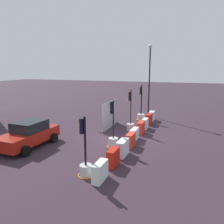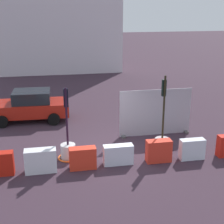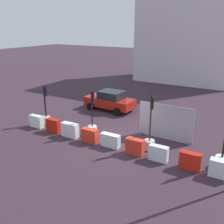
{
  "view_description": "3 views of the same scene",
  "coord_description": "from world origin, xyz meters",
  "px_view_note": "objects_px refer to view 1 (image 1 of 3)",
  "views": [
    {
      "loc": [
        -14.24,
        -4.56,
        4.88
      ],
      "look_at": [
        -0.18,
        0.61,
        1.85
      ],
      "focal_mm": 35.81,
      "sensor_mm": 36.0,
      "label": 1
    },
    {
      "loc": [
        -2.43,
        -12.15,
        5.86
      ],
      "look_at": [
        -0.14,
        -0.12,
        1.84
      ],
      "focal_mm": 52.81,
      "sensor_mm": 36.0,
      "label": 2
    },
    {
      "loc": [
        6.8,
        -12.37,
        6.67
      ],
      "look_at": [
        -0.29,
        -0.39,
        1.9
      ],
      "focal_mm": 40.94,
      "sensor_mm": 36.0,
      "label": 3
    }
  ],
  "objects_px": {
    "construction_barrier_1": "(113,158)",
    "construction_barrier_6": "(145,124)",
    "construction_barrier_4": "(134,134)",
    "construction_barrier_8": "(152,116)",
    "traffic_light_1": "(113,140)",
    "construction_barrier_3": "(130,140)",
    "car_red_compact": "(29,134)",
    "traffic_light_0": "(85,164)",
    "construction_barrier_2": "(123,148)",
    "construction_barrier_7": "(149,119)",
    "street_lamp_post": "(150,72)",
    "construction_barrier_0": "(100,171)",
    "traffic_light_3": "(141,115)",
    "construction_barrier_5": "(141,128)",
    "traffic_light_2": "(130,123)"
  },
  "relations": [
    {
      "from": "traffic_light_1",
      "to": "construction_barrier_2",
      "type": "xyz_separation_m",
      "value": [
        -1.05,
        -0.94,
        -0.05
      ]
    },
    {
      "from": "construction_barrier_2",
      "to": "construction_barrier_3",
      "type": "distance_m",
      "value": 1.53
    },
    {
      "from": "construction_barrier_1",
      "to": "street_lamp_post",
      "type": "height_order",
      "value": "street_lamp_post"
    },
    {
      "from": "traffic_light_2",
      "to": "construction_barrier_0",
      "type": "distance_m",
      "value": 8.01
    },
    {
      "from": "construction_barrier_7",
      "to": "construction_barrier_8",
      "type": "relative_size",
      "value": 1.02
    },
    {
      "from": "traffic_light_2",
      "to": "construction_barrier_2",
      "type": "xyz_separation_m",
      "value": [
        -4.94,
        -0.92,
        -0.14
      ]
    },
    {
      "from": "traffic_light_3",
      "to": "construction_barrier_0",
      "type": "bearing_deg",
      "value": -175.66
    },
    {
      "from": "traffic_light_1",
      "to": "construction_barrier_3",
      "type": "relative_size",
      "value": 2.92
    },
    {
      "from": "construction_barrier_3",
      "to": "construction_barrier_6",
      "type": "bearing_deg",
      "value": -0.03
    },
    {
      "from": "traffic_light_1",
      "to": "traffic_light_2",
      "type": "relative_size",
      "value": 0.9
    },
    {
      "from": "construction_barrier_4",
      "to": "construction_barrier_8",
      "type": "bearing_deg",
      "value": -0.94
    },
    {
      "from": "construction_barrier_7",
      "to": "construction_barrier_1",
      "type": "bearing_deg",
      "value": 179.46
    },
    {
      "from": "construction_barrier_0",
      "to": "construction_barrier_2",
      "type": "bearing_deg",
      "value": -1.36
    },
    {
      "from": "construction_barrier_7",
      "to": "traffic_light_1",
      "type": "bearing_deg",
      "value": 171.29
    },
    {
      "from": "construction_barrier_1",
      "to": "construction_barrier_8",
      "type": "xyz_separation_m",
      "value": [
        10.28,
        -0.06,
        -0.01
      ]
    },
    {
      "from": "traffic_light_3",
      "to": "construction_barrier_7",
      "type": "relative_size",
      "value": 3.24
    },
    {
      "from": "construction_barrier_1",
      "to": "construction_barrier_3",
      "type": "relative_size",
      "value": 0.98
    },
    {
      "from": "construction_barrier_1",
      "to": "construction_barrier_6",
      "type": "distance_m",
      "value": 7.29
    },
    {
      "from": "traffic_light_1",
      "to": "construction_barrier_1",
      "type": "distance_m",
      "value": 2.64
    },
    {
      "from": "traffic_light_0",
      "to": "street_lamp_post",
      "type": "relative_size",
      "value": 0.4
    },
    {
      "from": "traffic_light_0",
      "to": "car_red_compact",
      "type": "distance_m",
      "value": 5.51
    },
    {
      "from": "construction_barrier_3",
      "to": "construction_barrier_8",
      "type": "height_order",
      "value": "construction_barrier_8"
    },
    {
      "from": "construction_barrier_8",
      "to": "construction_barrier_4",
      "type": "bearing_deg",
      "value": 179.06
    },
    {
      "from": "construction_barrier_8",
      "to": "car_red_compact",
      "type": "height_order",
      "value": "car_red_compact"
    },
    {
      "from": "construction_barrier_1",
      "to": "construction_barrier_4",
      "type": "relative_size",
      "value": 0.86
    },
    {
      "from": "construction_barrier_7",
      "to": "construction_barrier_2",
      "type": "bearing_deg",
      "value": 179.65
    },
    {
      "from": "traffic_light_1",
      "to": "construction_barrier_0",
      "type": "xyz_separation_m",
      "value": [
        -4.06,
        -0.87,
        -0.08
      ]
    },
    {
      "from": "construction_barrier_1",
      "to": "construction_barrier_2",
      "type": "bearing_deg",
      "value": -1.52
    },
    {
      "from": "traffic_light_1",
      "to": "car_red_compact",
      "type": "relative_size",
      "value": 0.7
    },
    {
      "from": "traffic_light_1",
      "to": "construction_barrier_3",
      "type": "distance_m",
      "value": 1.08
    },
    {
      "from": "traffic_light_0",
      "to": "construction_barrier_6",
      "type": "distance_m",
      "value": 8.76
    },
    {
      "from": "traffic_light_0",
      "to": "construction_barrier_3",
      "type": "xyz_separation_m",
      "value": [
        4.38,
        -0.9,
        -0.15
      ]
    },
    {
      "from": "traffic_light_1",
      "to": "construction_barrier_4",
      "type": "xyz_separation_m",
      "value": [
        1.85,
        -0.86,
        -0.11
      ]
    },
    {
      "from": "construction_barrier_5",
      "to": "street_lamp_post",
      "type": "xyz_separation_m",
      "value": [
        5.89,
        0.6,
        3.94
      ]
    },
    {
      "from": "construction_barrier_0",
      "to": "construction_barrier_8",
      "type": "bearing_deg",
      "value": -0.46
    },
    {
      "from": "construction_barrier_7",
      "to": "street_lamp_post",
      "type": "bearing_deg",
      "value": 12.4
    },
    {
      "from": "construction_barrier_7",
      "to": "construction_barrier_0",
      "type": "bearing_deg",
      "value": 179.36
    },
    {
      "from": "construction_barrier_1",
      "to": "construction_barrier_0",
      "type": "bearing_deg",
      "value": 178.78
    },
    {
      "from": "traffic_light_3",
      "to": "construction_barrier_6",
      "type": "xyz_separation_m",
      "value": [
        -2.9,
        -1.0,
        -0.08
      ]
    },
    {
      "from": "construction_barrier_5",
      "to": "street_lamp_post",
      "type": "relative_size",
      "value": 0.14
    },
    {
      "from": "construction_barrier_3",
      "to": "construction_barrier_5",
      "type": "distance_m",
      "value": 2.96
    },
    {
      "from": "traffic_light_1",
      "to": "construction_barrier_6",
      "type": "xyz_separation_m",
      "value": [
        4.81,
        -0.97,
        -0.08
      ]
    },
    {
      "from": "construction_barrier_5",
      "to": "construction_barrier_7",
      "type": "xyz_separation_m",
      "value": [
        2.97,
        -0.04,
        0.0
      ]
    },
    {
      "from": "traffic_light_0",
      "to": "construction_barrier_4",
      "type": "xyz_separation_m",
      "value": [
        5.75,
        -0.79,
        -0.18
      ]
    },
    {
      "from": "construction_barrier_2",
      "to": "street_lamp_post",
      "type": "relative_size",
      "value": 0.16
    },
    {
      "from": "traffic_light_0",
      "to": "construction_barrier_4",
      "type": "distance_m",
      "value": 5.81
    },
    {
      "from": "traffic_light_1",
      "to": "traffic_light_2",
      "type": "xyz_separation_m",
      "value": [
        3.9,
        -0.01,
        0.08
      ]
    },
    {
      "from": "construction_barrier_5",
      "to": "construction_barrier_7",
      "type": "bearing_deg",
      "value": -0.82
    },
    {
      "from": "construction_barrier_4",
      "to": "construction_barrier_7",
      "type": "height_order",
      "value": "construction_barrier_7"
    },
    {
      "from": "traffic_light_0",
      "to": "traffic_light_2",
      "type": "relative_size",
      "value": 0.86
    }
  ]
}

